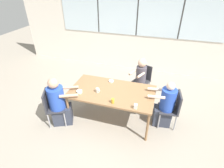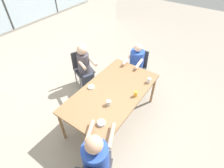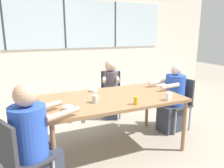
% 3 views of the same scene
% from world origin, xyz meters
% --- Properties ---
extents(ground_plane, '(16.00, 16.00, 0.00)m').
position_xyz_m(ground_plane, '(0.00, 0.00, 0.00)').
color(ground_plane, gray).
extents(wall_back_with_windows, '(8.40, 0.08, 2.80)m').
position_xyz_m(wall_back_with_windows, '(0.00, 2.73, 1.43)').
color(wall_back_with_windows, silver).
rests_on(wall_back_with_windows, ground_plane).
extents(dining_table, '(1.84, 1.01, 0.76)m').
position_xyz_m(dining_table, '(0.00, 0.00, 0.71)').
color(dining_table, olive).
rests_on(dining_table, ground_plane).
extents(chair_for_woman_green_shirt, '(0.45, 0.45, 0.86)m').
position_xyz_m(chair_for_woman_green_shirt, '(1.32, 0.16, 0.51)').
color(chair_for_woman_green_shirt, '#333338').
rests_on(chair_for_woman_green_shirt, ground_plane).
extents(chair_for_man_blue_shirt, '(0.52, 0.52, 0.86)m').
position_xyz_m(chair_for_man_blue_shirt, '(0.52, 1.22, 0.51)').
color(chair_for_man_blue_shirt, '#333338').
rests_on(chair_for_man_blue_shirt, ground_plane).
extents(person_woman_green_shirt, '(0.61, 0.38, 1.11)m').
position_xyz_m(person_woman_green_shirt, '(1.16, 0.14, 0.50)').
color(person_woman_green_shirt, '#333847').
rests_on(person_woman_green_shirt, ground_plane).
extents(person_man_blue_shirt, '(0.44, 0.55, 1.12)m').
position_xyz_m(person_man_blue_shirt, '(0.46, 1.08, 0.53)').
color(person_man_blue_shirt, '#333847').
rests_on(person_man_blue_shirt, ground_plane).
extents(person_man_teal_shirt, '(0.70, 0.57, 1.17)m').
position_xyz_m(person_man_teal_shirt, '(-1.06, -0.48, 0.52)').
color(person_man_teal_shirt, '#333847').
rests_on(person_man_teal_shirt, ground_plane).
extents(coffee_mug, '(0.09, 0.08, 0.09)m').
position_xyz_m(coffee_mug, '(-0.28, -0.13, 0.81)').
color(coffee_mug, beige).
rests_on(coffee_mug, dining_table).
extents(juice_glass, '(0.06, 0.06, 0.10)m').
position_xyz_m(juice_glass, '(0.14, -0.40, 0.81)').
color(juice_glass, gold).
rests_on(juice_glass, dining_table).
extents(milk_carton_small, '(0.06, 0.06, 0.10)m').
position_xyz_m(milk_carton_small, '(0.60, -0.43, 0.81)').
color(milk_carton_small, silver).
rests_on(milk_carton_small, dining_table).
extents(bowl_white_shallow, '(0.12, 0.12, 0.05)m').
position_xyz_m(bowl_white_shallow, '(-0.65, -0.26, 0.78)').
color(bowl_white_shallow, silver).
rests_on(bowl_white_shallow, dining_table).
extents(bowl_cereal, '(0.12, 0.12, 0.03)m').
position_xyz_m(bowl_cereal, '(-0.13, 0.37, 0.78)').
color(bowl_cereal, silver).
rests_on(bowl_cereal, dining_table).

